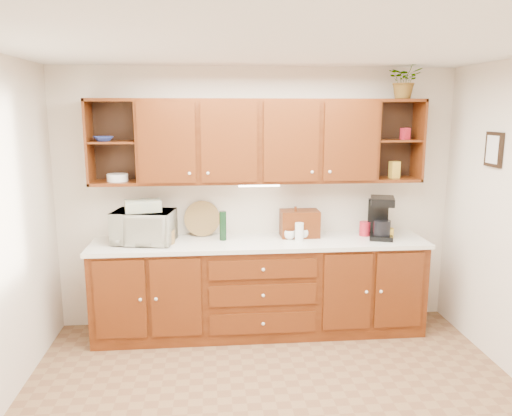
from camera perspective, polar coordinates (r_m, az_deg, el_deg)
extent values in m
plane|color=white|center=(3.28, 3.12, 18.37)|extent=(4.00, 4.00, 0.00)
plane|color=beige|center=(5.07, 0.11, 1.09)|extent=(4.00, 0.00, 4.00)
cube|color=#3E1807|center=(5.00, 0.43, -9.15)|extent=(3.20, 0.60, 0.90)
cube|color=silver|center=(4.85, 0.45, -3.98)|extent=(3.24, 0.64, 0.04)
cube|color=#3E1807|center=(4.83, 0.30, 7.64)|extent=(2.30, 0.33, 0.80)
cube|color=black|center=(5.05, -15.75, 7.38)|extent=(0.45, 0.02, 0.80)
cube|color=black|center=(5.29, 15.24, 7.56)|extent=(0.45, 0.02, 0.80)
cube|color=#3E1807|center=(4.90, -16.07, 7.26)|extent=(0.43, 0.30, 0.02)
cube|color=#3E1807|center=(5.15, 15.84, 7.44)|extent=(0.43, 0.30, 0.02)
cube|color=#3E1807|center=(5.14, 16.07, 11.72)|extent=(0.45, 0.33, 0.03)
cube|color=white|center=(4.83, 0.35, 2.63)|extent=(0.40, 0.05, 0.02)
cube|color=black|center=(4.80, 25.55, 6.05)|extent=(0.03, 0.24, 0.30)
cylinder|color=olive|center=(4.82, -10.77, -3.24)|extent=(0.29, 0.29, 0.13)
imported|color=beige|center=(4.85, -12.70, -2.12)|extent=(0.62, 0.47, 0.31)
cube|color=#E9CA6D|center=(4.81, -12.80, 0.25)|extent=(0.37, 0.30, 0.10)
cylinder|color=black|center=(4.84, -3.80, -2.04)|extent=(0.08, 0.08, 0.29)
cylinder|color=olive|center=(5.06, -6.14, -3.06)|extent=(0.36, 0.10, 0.35)
cube|color=#3E1807|center=(5.00, 5.00, -1.76)|extent=(0.38, 0.24, 0.27)
cylinder|color=#3E1807|center=(4.94, 4.52, -1.62)|extent=(0.03, 0.03, 0.31)
cylinder|color=#3E1807|center=(4.97, 4.49, -3.29)|extent=(0.13, 0.13, 0.02)
imported|color=white|center=(4.95, 5.45, -2.93)|extent=(0.15, 0.15, 0.09)
imported|color=white|center=(5.04, 4.18, -2.65)|extent=(0.15, 0.15, 0.09)
imported|color=white|center=(4.90, 3.86, -3.04)|extent=(0.15, 0.15, 0.09)
cylinder|color=#AE1928|center=(5.15, 12.33, -2.31)|extent=(0.13, 0.13, 0.14)
cylinder|color=white|center=(4.83, 4.96, -2.74)|extent=(0.10, 0.10, 0.18)
cylinder|color=gold|center=(5.09, 14.99, -2.81)|extent=(0.10, 0.10, 0.10)
cube|color=black|center=(5.08, 14.07, -3.14)|extent=(0.29, 0.34, 0.04)
cube|color=black|center=(5.14, 13.76, -0.94)|extent=(0.21, 0.12, 0.35)
cube|color=black|center=(5.00, 14.26, 0.77)|extent=(0.29, 0.34, 0.08)
cylinder|color=black|center=(5.04, 14.20, -2.23)|extent=(0.21, 0.21, 0.15)
imported|color=navy|center=(4.88, -17.06, 7.57)|extent=(0.24, 0.24, 0.04)
cylinder|color=white|center=(4.92, -15.55, 3.37)|extent=(0.25, 0.25, 0.07)
cube|color=gold|center=(5.15, 15.53, 4.24)|extent=(0.11, 0.09, 0.16)
cube|color=#AE1928|center=(5.15, 16.68, 8.14)|extent=(0.09, 0.09, 0.11)
imported|color=#999999|center=(5.10, 16.68, 13.82)|extent=(0.39, 0.36, 0.35)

